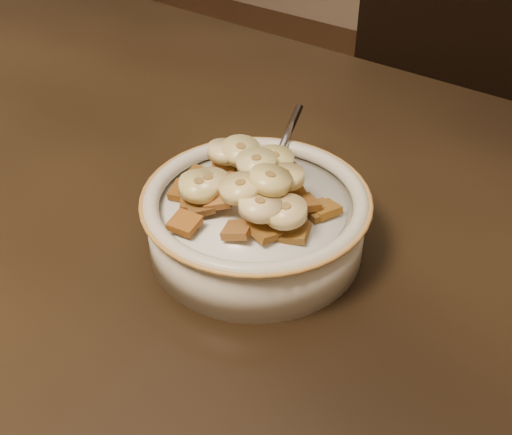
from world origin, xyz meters
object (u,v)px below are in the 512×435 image
Objects in this scene: table at (49,232)px; spoon at (267,183)px; chair at (411,234)px; cereal_bowl at (256,227)px.

table is 34.04× the size of spoon.
chair is 0.57m from spoon.
spoon is (0.02, -0.44, 0.36)m from chair.
cereal_bowl is 0.04m from spoon.
cereal_bowl is at bearing 90.00° from spoon.
chair is at bearing -104.55° from spoon.
spoon is at bearing -107.38° from chair.
table is 0.63m from chair.
chair is at bearing 75.25° from table.
cereal_bowl is (0.18, 0.07, 0.04)m from table.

